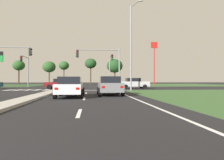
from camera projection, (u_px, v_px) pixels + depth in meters
ground_plane at (65, 88)px, 31.34m from camera, size 200.00×200.00×0.00m
grass_verge_far_right at (165, 85)px, 58.43m from camera, size 35.00×35.00×0.01m
median_island_near at (27, 99)px, 12.45m from camera, size 1.20×22.00×0.14m
median_island_far at (77, 85)px, 56.19m from camera, size 1.20×36.00×0.14m
lane_dash_near at (79, 113)px, 7.41m from camera, size 0.14×2.00×0.01m
lane_dash_second at (84, 99)px, 13.37m from camera, size 0.14×2.00×0.01m
lane_dash_third at (86, 93)px, 19.34m from camera, size 0.14×2.00×0.01m
edge_line_right at (132, 98)px, 14.18m from camera, size 0.14×24.00×0.01m
stop_bar_near at (90, 90)px, 24.78m from camera, size 6.40×0.50×0.01m
crosswalk_bar_near at (9, 90)px, 25.48m from camera, size 0.70×2.80×0.01m
crosswalk_bar_second at (19, 90)px, 25.60m from camera, size 0.70×2.80×0.01m
crosswalk_bar_third at (28, 90)px, 25.73m from camera, size 0.70×2.80×0.01m
crosswalk_bar_fourth at (37, 90)px, 25.85m from camera, size 0.70×2.80×0.01m
crosswalk_bar_fifth at (46, 90)px, 25.97m from camera, size 0.70×2.80×0.01m
car_grey_near at (110, 86)px, 16.76m from camera, size 2.02×4.44×1.55m
car_blue_second at (63, 82)px, 45.68m from camera, size 1.99×4.62×1.54m
car_beige_third at (70, 82)px, 61.76m from camera, size 2.10×4.56×1.62m
car_silver_fifth at (134, 83)px, 30.23m from camera, size 4.52×2.00×1.60m
car_maroon_sixth at (61, 84)px, 29.74m from camera, size 4.58×2.02×1.49m
car_white_seventh at (70, 87)px, 14.71m from camera, size 1.96×4.34×1.49m
car_black_eighth at (59, 83)px, 39.65m from camera, size 2.04×4.47×1.49m
traffic_signal_far_right at (110, 65)px, 36.94m from camera, size 0.32×5.10×5.96m
traffic_signal_far_left at (26, 66)px, 35.64m from camera, size 0.32×4.14×5.65m
traffic_signal_near_right at (103, 61)px, 25.37m from camera, size 5.64×0.32×5.36m
traffic_signal_near_left at (8, 59)px, 24.15m from camera, size 4.51×0.32×5.50m
street_lamp_second at (132, 43)px, 24.32m from camera, size 1.04×2.44×10.38m
pedestrian_at_median at (73, 81)px, 42.39m from camera, size 0.34×0.34×1.78m
fastfood_pole_sign at (154, 54)px, 54.66m from camera, size 1.80×0.40×11.76m
treeline_near at (19, 66)px, 63.98m from camera, size 3.77×3.77×7.68m
treeline_second at (49, 67)px, 64.35m from camera, size 4.15×4.15×7.41m
treeline_third at (64, 66)px, 65.99m from camera, size 3.33×3.33×7.60m
treeline_fourth at (91, 64)px, 67.70m from camera, size 3.96×3.96×8.71m
treeline_fifth at (115, 66)px, 67.94m from camera, size 5.40×5.40×8.50m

